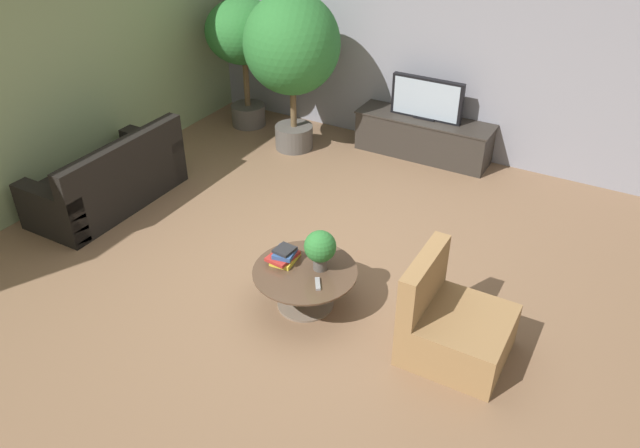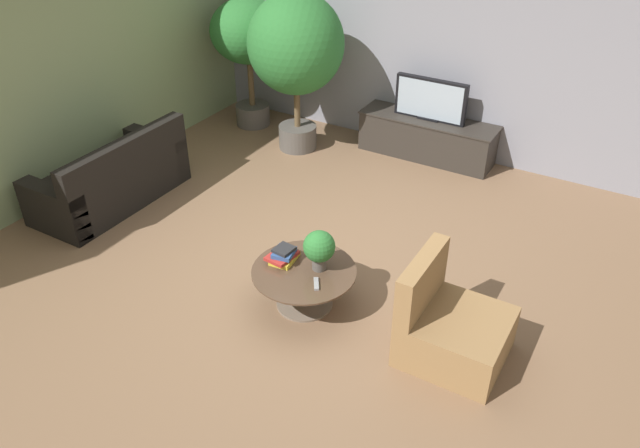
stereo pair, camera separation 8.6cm
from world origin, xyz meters
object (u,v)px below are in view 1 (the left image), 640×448
Objects in this scene: media_console at (423,136)px; armchair_wicker at (452,326)px; television at (427,99)px; coffee_table at (305,281)px; couch_by_wall at (109,181)px; potted_plant_tabletop at (320,248)px; potted_palm_tall at (243,38)px; potted_palm_corner at (292,48)px.

armchair_wicker reaches higher than media_console.
television reaches higher than coffee_table.
armchair_wicker is at bearing 84.92° from couch_by_wall.
television is 3.62m from armchair_wicker.
potted_plant_tabletop is (2.92, -0.35, 0.32)m from couch_by_wall.
potted_palm_tall is at bearing 134.03° from potted_plant_tabletop.
couch_by_wall is (-2.82, 0.44, 0.02)m from coffee_table.
couch_by_wall is at bearing -114.82° from potted_palm_corner.
media_console is 1.90× the size of coffee_table.
media_console is at bearing 137.69° from couch_by_wall.
potted_plant_tabletop is (0.30, -3.23, 0.34)m from media_console.
media_console is 2.73m from potted_palm_tall.
armchair_wicker is 5.12m from potted_palm_tall.
television is at bearing 95.33° from potted_plant_tabletop.
television is 3.25m from potted_plant_tabletop.
potted_plant_tabletop is (2.84, -2.94, -0.64)m from potted_palm_tall.
couch_by_wall is (-2.62, -2.88, -0.49)m from television.
potted_palm_corner is 5.34× the size of potted_plant_tabletop.
potted_palm_tall is 0.88× the size of potted_palm_corner.
media_console is 3.33m from coffee_table.
coffee_table is 0.53× the size of couch_by_wall.
couch_by_wall reaches higher than potted_plant_tabletop.
potted_plant_tabletop is (-1.23, 0.02, 0.34)m from armchair_wicker.
armchair_wicker reaches higher than coffee_table.
couch_by_wall is 0.87× the size of potted_palm_corner.
potted_palm_corner is at bearing 49.71° from armchair_wicker.
coffee_table is 0.46× the size of potted_palm_corner.
couch_by_wall is 2.03× the size of armchair_wicker.
potted_plant_tabletop is at bearing 41.21° from coffee_table.
potted_palm_tall reaches higher than coffee_table.
potted_palm_tall is (-2.54, -0.30, 0.98)m from media_console.
couch_by_wall is at bearing -132.32° from television.
potted_palm_tall reaches higher than couch_by_wall.
coffee_table is 1.33m from armchair_wicker.
couch_by_wall is 2.71m from potted_palm_corner.
potted_palm_tall is (-4.06, 2.95, 0.98)m from armchair_wicker.
potted_palm_corner is at bearing -158.59° from media_console.
potted_palm_corner reaches higher than television.
armchair_wicker is at bearing -40.29° from potted_palm_corner.
media_console is at bearing 93.44° from coffee_table.
potted_plant_tabletop is at bearing -84.67° from media_console.
couch_by_wall is 0.99× the size of potted_palm_tall.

